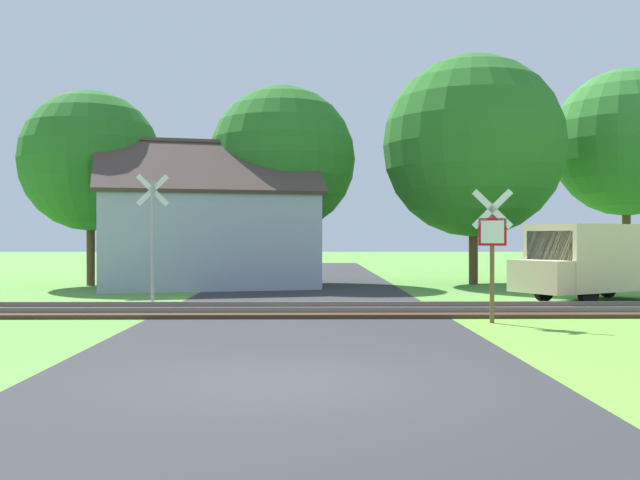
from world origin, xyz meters
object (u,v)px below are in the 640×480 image
(crossing_sign_far, at_px, (153,230))
(tree_center, at_px, (282,159))
(house, at_px, (207,236))
(tree_far, at_px, (627,143))
(tree_left, at_px, (91,161))
(stop_sign_near, at_px, (492,244))
(mail_truck, at_px, (595,259))
(tree_right, at_px, (473,146))

(crossing_sign_far, height_order, tree_center, tree_center)
(house, xyz_separation_m, tree_far, (17.71, 3.83, 4.06))
(crossing_sign_far, bearing_deg, tree_left, 105.75)
(crossing_sign_far, bearing_deg, tree_far, 21.46)
(stop_sign_near, height_order, crossing_sign_far, crossing_sign_far)
(house, relative_size, mail_truck, 1.78)
(tree_right, height_order, tree_center, tree_right)
(house, height_order, tree_left, tree_left)
(tree_center, bearing_deg, house, -149.25)
(tree_right, bearing_deg, tree_far, 20.16)
(stop_sign_near, distance_m, crossing_sign_far, 9.10)
(tree_far, bearing_deg, crossing_sign_far, -147.34)
(tree_right, xyz_separation_m, tree_left, (-14.99, -0.49, -0.66))
(house, distance_m, tree_right, 11.06)
(crossing_sign_far, distance_m, house, 7.73)
(tree_far, xyz_separation_m, tree_right, (-7.30, -2.68, -0.51))
(stop_sign_near, bearing_deg, tree_far, -113.03)
(tree_far, xyz_separation_m, tree_center, (-14.90, -2.16, -0.98))
(crossing_sign_far, height_order, house, house)
(stop_sign_near, relative_size, tree_far, 0.32)
(tree_right, distance_m, mail_truck, 8.87)
(stop_sign_near, bearing_deg, tree_left, -35.04)
(tree_left, xyz_separation_m, mail_truck, (16.81, -7.09, -3.58))
(tree_far, distance_m, tree_right, 7.79)
(mail_truck, bearing_deg, tree_far, -58.08)
(tree_far, distance_m, tree_left, 22.54)
(stop_sign_near, bearing_deg, tree_center, -59.55)
(stop_sign_near, xyz_separation_m, tree_center, (-5.11, 13.26, 3.29))
(mail_truck, bearing_deg, house, 32.28)
(house, height_order, tree_center, tree_center)
(house, distance_m, tree_far, 18.56)
(stop_sign_near, relative_size, mail_truck, 0.57)
(stop_sign_near, height_order, tree_far, tree_far)
(house, distance_m, mail_truck, 13.84)
(house, bearing_deg, tree_center, 17.25)
(crossing_sign_far, height_order, tree_right, tree_right)
(crossing_sign_far, bearing_deg, tree_center, 60.40)
(crossing_sign_far, xyz_separation_m, tree_right, (10.73, 8.88, 3.41))
(tree_right, bearing_deg, stop_sign_near, -101.06)
(tree_left, bearing_deg, tree_center, 7.82)
(mail_truck, bearing_deg, tree_left, 37.15)
(crossing_sign_far, height_order, tree_far, tree_far)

